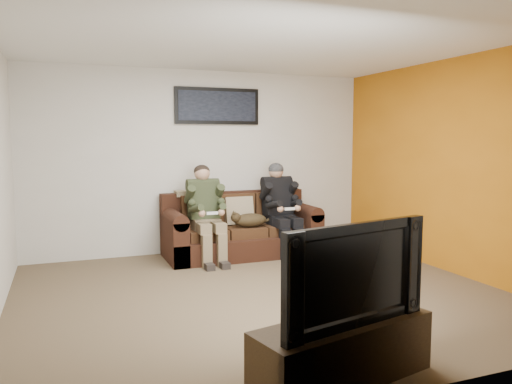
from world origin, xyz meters
name	(u,v)px	position (x,y,z in m)	size (l,w,h in m)	color
floor	(262,294)	(0.00, 0.00, 0.00)	(5.00, 5.00, 0.00)	brown
ceiling	(262,42)	(0.00, 0.00, 2.60)	(5.00, 5.00, 0.00)	silver
wall_back	(204,162)	(0.00, 2.25, 1.30)	(5.00, 5.00, 0.00)	beige
wall_front	(400,193)	(0.00, -2.25, 1.30)	(5.00, 5.00, 0.00)	beige
wall_right	(454,166)	(2.50, 0.00, 1.30)	(4.50, 4.50, 0.00)	beige
accent_wall_right	(453,166)	(2.49, 0.00, 1.30)	(4.50, 4.50, 0.00)	#B76712
sofa	(240,231)	(0.40, 1.83, 0.33)	(2.13, 0.92, 0.87)	black
throw_pillow	(239,211)	(0.40, 1.87, 0.62)	(0.41, 0.12, 0.39)	#9B8666
throw_blanket	(190,193)	(-0.24, 2.09, 0.87)	(0.43, 0.21, 0.08)	tan
person_left	(206,208)	(-0.15, 1.65, 0.72)	(0.51, 0.87, 1.28)	#806D50
person_right	(280,203)	(0.95, 1.65, 0.72)	(0.51, 0.86, 1.29)	black
cat	(249,220)	(0.44, 1.58, 0.53)	(0.66, 0.26, 0.24)	#423119
framed_poster	(217,106)	(0.20, 2.22, 2.10)	(1.25, 0.05, 0.52)	black
tv_stand	(343,351)	(-0.20, -1.95, 0.21)	(1.31, 0.42, 0.41)	#312110
television	(344,272)	(-0.20, -1.95, 0.76)	(1.19, 0.16, 0.69)	black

